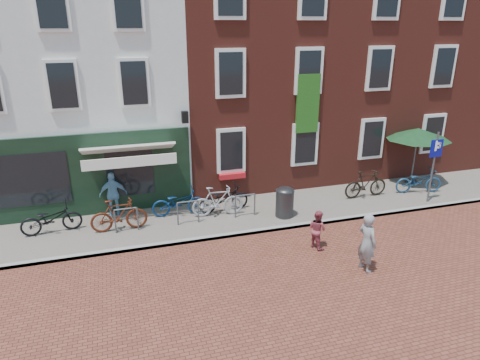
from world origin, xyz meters
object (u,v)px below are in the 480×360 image
object	(u,v)px
woman	(367,243)
bicycle_2	(179,202)
cafe_person	(113,194)
bicycle_4	(224,198)
parking_sign	(435,158)
bicycle_6	(419,181)
bicycle_3	(218,201)
boy	(317,229)
bicycle_0	(51,219)
litter_bin	(285,200)
bicycle_1	(119,215)
parasol	(418,132)
bicycle_5	(366,184)

from	to	relation	value
woman	bicycle_2	size ratio (longest dim) A/B	0.91
cafe_person	bicycle_4	xyz separation A→B (m)	(3.74, -0.75, -0.31)
parking_sign	bicycle_6	xyz separation A→B (m)	(0.25, 0.92, -1.24)
woman	bicycle_3	size ratio (longest dim) A/B	0.94
cafe_person	bicycle_4	distance (m)	3.83
boy	bicycle_4	xyz separation A→B (m)	(-2.09, 3.19, -0.02)
cafe_person	bicycle_3	distance (m)	3.61
bicycle_0	bicycle_6	bearing A→B (deg)	-98.61
bicycle_0	bicycle_6	xyz separation A→B (m)	(13.56, -0.47, 0.00)
parking_sign	litter_bin	bearing A→B (deg)	176.04
bicycle_4	cafe_person	bearing A→B (deg)	72.92
cafe_person	litter_bin	bearing A→B (deg)	164.61
bicycle_1	parasol	bearing A→B (deg)	-85.95
woman	bicycle_4	size ratio (longest dim) A/B	0.91
litter_bin	parking_sign	world-z (taller)	parking_sign
boy	bicycle_3	size ratio (longest dim) A/B	0.67
parasol	bicycle_4	bearing A→B (deg)	-176.23
bicycle_2	bicycle_3	size ratio (longest dim) A/B	1.03
bicycle_2	bicycle_6	size ratio (longest dim) A/B	1.00
parasol	bicycle_0	xyz separation A→B (m)	(-14.08, -0.58, -1.71)
bicycle_4	litter_bin	bearing A→B (deg)	-123.70
woman	boy	size ratio (longest dim) A/B	1.39
litter_bin	parking_sign	size ratio (longest dim) A/B	0.43
woman	bicycle_1	world-z (taller)	woman
litter_bin	parking_sign	xyz separation A→B (m)	(5.69, -0.39, 1.13)
bicycle_1	bicycle_6	xyz separation A→B (m)	(11.48, -0.02, -0.05)
bicycle_2	bicycle_5	distance (m)	7.19
woman	bicycle_2	bearing A→B (deg)	31.01
parking_sign	bicycle_4	xyz separation A→B (m)	(-7.61, 1.42, -1.24)
parasol	parking_sign	bearing A→B (deg)	-111.28
bicycle_2	bicycle_4	bearing A→B (deg)	-92.05
bicycle_0	bicycle_3	distance (m)	5.41
bicycle_5	bicycle_1	bearing A→B (deg)	90.66
litter_bin	bicycle_5	world-z (taller)	litter_bin
bicycle_3	bicycle_4	size ratio (longest dim) A/B	0.97
woman	bicycle_0	bearing A→B (deg)	50.01
bicycle_3	bicycle_6	distance (m)	8.16
parking_sign	woman	xyz separation A→B (m)	(-4.82, -3.32, -0.98)
bicycle_1	bicycle_4	xyz separation A→B (m)	(3.62, 0.48, -0.05)
boy	bicycle_4	world-z (taller)	boy
bicycle_0	bicycle_6	distance (m)	13.57
parasol	bicycle_1	distance (m)	12.15
bicycle_2	litter_bin	bearing A→B (deg)	-105.51
boy	bicycle_3	bearing A→B (deg)	19.97
bicycle_6	bicycle_4	bearing A→B (deg)	98.31
woman	bicycle_5	bearing A→B (deg)	-43.29
bicycle_2	bicycle_3	world-z (taller)	bicycle_3
bicycle_0	bicycle_1	bearing A→B (deg)	-108.88
boy	bicycle_1	world-z (taller)	boy
parking_sign	bicycle_5	world-z (taller)	parking_sign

